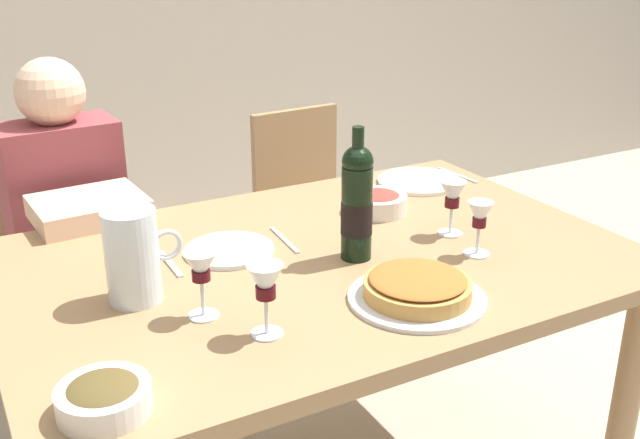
{
  "coord_description": "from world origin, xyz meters",
  "views": [
    {
      "loc": [
        -0.78,
        -1.45,
        1.51
      ],
      "look_at": [
        0.03,
        0.05,
        0.83
      ],
      "focal_mm": 41.69,
      "sensor_mm": 36.0,
      "label": 1
    }
  ],
  "objects_px": {
    "wine_bottle": "(357,203)",
    "chair_left": "(65,255)",
    "baked_tart": "(417,289)",
    "wine_glass_centre": "(265,285)",
    "dining_table": "(318,290)",
    "chair_right": "(310,211)",
    "diner_left": "(80,246)",
    "salad_bowl": "(378,202)",
    "dinner_plate_right_setting": "(419,181)",
    "dinner_plate_left_setting": "(229,250)",
    "olive_bowl": "(104,397)",
    "wine_glass_left_diner": "(452,197)",
    "water_pitcher": "(133,261)",
    "wine_glass_right_diner": "(201,270)",
    "wine_glass_spare": "(480,218)"
  },
  "relations": [
    {
      "from": "salad_bowl",
      "to": "wine_glass_centre",
      "type": "distance_m",
      "value": 0.72
    },
    {
      "from": "wine_glass_spare",
      "to": "wine_glass_left_diner",
      "type": "bearing_deg",
      "value": 80.19
    },
    {
      "from": "baked_tart",
      "to": "dinner_plate_left_setting",
      "type": "xyz_separation_m",
      "value": [
        -0.26,
        0.43,
        -0.02
      ]
    },
    {
      "from": "wine_bottle",
      "to": "chair_left",
      "type": "bearing_deg",
      "value": 118.77
    },
    {
      "from": "wine_glass_right_diner",
      "to": "diner_left",
      "type": "height_order",
      "value": "diner_left"
    },
    {
      "from": "dining_table",
      "to": "chair_right",
      "type": "relative_size",
      "value": 1.72
    },
    {
      "from": "diner_left",
      "to": "dinner_plate_right_setting",
      "type": "bearing_deg",
      "value": 156.8
    },
    {
      "from": "wine_glass_right_diner",
      "to": "chair_left",
      "type": "distance_m",
      "value": 1.13
    },
    {
      "from": "water_pitcher",
      "to": "wine_glass_centre",
      "type": "distance_m",
      "value": 0.32
    },
    {
      "from": "dinner_plate_right_setting",
      "to": "dinner_plate_left_setting",
      "type": "bearing_deg",
      "value": -163.81
    },
    {
      "from": "olive_bowl",
      "to": "salad_bowl",
      "type": "bearing_deg",
      "value": 32.1
    },
    {
      "from": "water_pitcher",
      "to": "wine_glass_centre",
      "type": "height_order",
      "value": "water_pitcher"
    },
    {
      "from": "wine_glass_spare",
      "to": "dinner_plate_left_setting",
      "type": "relative_size",
      "value": 0.63
    },
    {
      "from": "chair_right",
      "to": "wine_glass_right_diner",
      "type": "bearing_deg",
      "value": 48.45
    },
    {
      "from": "olive_bowl",
      "to": "dinner_plate_right_setting",
      "type": "height_order",
      "value": "olive_bowl"
    },
    {
      "from": "wine_glass_centre",
      "to": "chair_right",
      "type": "distance_m",
      "value": 1.42
    },
    {
      "from": "olive_bowl",
      "to": "chair_right",
      "type": "xyz_separation_m",
      "value": [
        1.05,
        1.27,
        -0.29
      ]
    },
    {
      "from": "baked_tart",
      "to": "wine_glass_left_diner",
      "type": "distance_m",
      "value": 0.4
    },
    {
      "from": "wine_glass_right_diner",
      "to": "wine_glass_left_diner",
      "type": "bearing_deg",
      "value": 8.64
    },
    {
      "from": "chair_right",
      "to": "wine_glass_left_diner",
      "type": "bearing_deg",
      "value": 81.12
    },
    {
      "from": "wine_bottle",
      "to": "salad_bowl",
      "type": "relative_size",
      "value": 1.99
    },
    {
      "from": "salad_bowl",
      "to": "olive_bowl",
      "type": "relative_size",
      "value": 1.04
    },
    {
      "from": "olive_bowl",
      "to": "diner_left",
      "type": "height_order",
      "value": "diner_left"
    },
    {
      "from": "wine_glass_left_diner",
      "to": "olive_bowl",
      "type": "bearing_deg",
      "value": -160.94
    },
    {
      "from": "dining_table",
      "to": "dinner_plate_right_setting",
      "type": "height_order",
      "value": "dinner_plate_right_setting"
    },
    {
      "from": "wine_glass_spare",
      "to": "diner_left",
      "type": "distance_m",
      "value": 1.19
    },
    {
      "from": "baked_tart",
      "to": "wine_glass_spare",
      "type": "height_order",
      "value": "wine_glass_spare"
    },
    {
      "from": "wine_glass_spare",
      "to": "chair_right",
      "type": "distance_m",
      "value": 1.13
    },
    {
      "from": "water_pitcher",
      "to": "salad_bowl",
      "type": "height_order",
      "value": "water_pitcher"
    },
    {
      "from": "wine_bottle",
      "to": "diner_left",
      "type": "distance_m",
      "value": 0.94
    },
    {
      "from": "salad_bowl",
      "to": "olive_bowl",
      "type": "xyz_separation_m",
      "value": [
        -0.89,
        -0.56,
        -0.0
      ]
    },
    {
      "from": "olive_bowl",
      "to": "wine_glass_right_diner",
      "type": "distance_m",
      "value": 0.35
    },
    {
      "from": "baked_tart",
      "to": "olive_bowl",
      "type": "height_order",
      "value": "baked_tart"
    },
    {
      "from": "dinner_plate_left_setting",
      "to": "dinner_plate_right_setting",
      "type": "relative_size",
      "value": 0.84
    },
    {
      "from": "wine_glass_right_diner",
      "to": "dinner_plate_right_setting",
      "type": "xyz_separation_m",
      "value": [
        0.89,
        0.48,
        -0.1
      ]
    },
    {
      "from": "dining_table",
      "to": "dinner_plate_left_setting",
      "type": "xyz_separation_m",
      "value": [
        -0.18,
        0.12,
        0.1
      ]
    },
    {
      "from": "salad_bowl",
      "to": "dinner_plate_left_setting",
      "type": "xyz_separation_m",
      "value": [
        -0.47,
        -0.06,
        -0.03
      ]
    },
    {
      "from": "dining_table",
      "to": "water_pitcher",
      "type": "relative_size",
      "value": 7.33
    },
    {
      "from": "water_pitcher",
      "to": "chair_right",
      "type": "relative_size",
      "value": 0.24
    },
    {
      "from": "baked_tart",
      "to": "wine_glass_centre",
      "type": "bearing_deg",
      "value": 176.12
    },
    {
      "from": "chair_left",
      "to": "dinner_plate_right_setting",
      "type": "bearing_deg",
      "value": 145.9
    },
    {
      "from": "dinner_plate_right_setting",
      "to": "wine_glass_left_diner",
      "type": "bearing_deg",
      "value": -114.67
    },
    {
      "from": "salad_bowl",
      "to": "diner_left",
      "type": "distance_m",
      "value": 0.9
    },
    {
      "from": "wine_glass_centre",
      "to": "dinner_plate_right_setting",
      "type": "distance_m",
      "value": 1.02
    },
    {
      "from": "olive_bowl",
      "to": "diner_left",
      "type": "distance_m",
      "value": 1.08
    },
    {
      "from": "dinner_plate_left_setting",
      "to": "salad_bowl",
      "type": "bearing_deg",
      "value": 7.07
    },
    {
      "from": "wine_glass_right_diner",
      "to": "diner_left",
      "type": "distance_m",
      "value": 0.87
    },
    {
      "from": "water_pitcher",
      "to": "wine_glass_spare",
      "type": "height_order",
      "value": "water_pitcher"
    },
    {
      "from": "dining_table",
      "to": "chair_left",
      "type": "bearing_deg",
      "value": 116.42
    },
    {
      "from": "water_pitcher",
      "to": "wine_glass_left_diner",
      "type": "relative_size",
      "value": 1.41
    }
  ]
}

